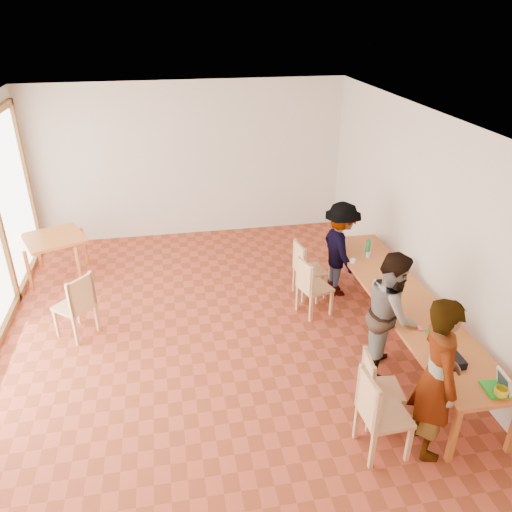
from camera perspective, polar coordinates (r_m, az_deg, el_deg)
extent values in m
plane|color=#A74028|center=(6.93, -4.63, -10.76)|extent=(8.00, 8.00, 0.00)
cube|color=beige|center=(9.86, -7.58, 10.69)|extent=(6.00, 0.10, 3.00)
cube|color=beige|center=(7.02, 20.01, 2.38)|extent=(0.10, 8.00, 3.00)
cube|color=white|center=(5.62, -5.80, 14.41)|extent=(6.00, 8.00, 0.04)
cube|color=#C2622B|center=(6.90, 16.61, -4.82)|extent=(0.80, 4.00, 0.05)
cube|color=#C2622B|center=(5.68, 21.64, -18.57)|extent=(0.06, 0.06, 0.70)
cube|color=#C2622B|center=(8.50, 8.65, -0.51)|extent=(0.06, 0.06, 0.70)
cube|color=#C2622B|center=(8.73, 12.88, -0.13)|extent=(0.06, 0.06, 0.70)
cube|color=#C2622B|center=(8.98, -22.11, 1.92)|extent=(0.90, 0.90, 0.05)
cube|color=#C2622B|center=(8.89, -24.54, -1.54)|extent=(0.05, 0.05, 0.70)
cube|color=#C2622B|center=(9.57, -23.62, 0.65)|extent=(0.05, 0.05, 0.70)
cube|color=#C2622B|center=(8.71, -19.60, -1.15)|extent=(0.05, 0.05, 0.70)
cube|color=#C2622B|center=(9.41, -19.02, 1.06)|extent=(0.05, 0.05, 0.70)
cube|color=#E3AD71|center=(5.50, 14.51, -17.15)|extent=(0.48, 0.48, 0.04)
cube|color=#E3AD71|center=(5.24, 12.70, -15.55)|extent=(0.06, 0.47, 0.49)
cube|color=#E3AD71|center=(5.86, 14.23, -14.63)|extent=(0.45, 0.45, 0.04)
cube|color=#E3AD71|center=(5.66, 12.67, -13.04)|extent=(0.09, 0.41, 0.43)
cube|color=#E3AD71|center=(7.50, 6.77, -3.60)|extent=(0.54, 0.54, 0.04)
cube|color=#E3AD71|center=(7.28, 5.62, -2.32)|extent=(0.17, 0.42, 0.45)
cube|color=#E3AD71|center=(7.94, 6.22, -1.67)|extent=(0.49, 0.49, 0.04)
cube|color=#E3AD71|center=(7.75, 4.98, -0.28)|extent=(0.10, 0.44, 0.45)
cube|color=#E3AD71|center=(7.42, -20.07, -5.40)|extent=(0.64, 0.64, 0.04)
cube|color=#E3AD71|center=(7.15, -19.32, -4.13)|extent=(0.33, 0.37, 0.47)
imported|color=gray|center=(5.39, 19.95, -13.01)|extent=(0.53, 0.73, 1.82)
imported|color=gray|center=(6.39, 15.18, -6.33)|extent=(0.87, 0.97, 1.65)
imported|color=gray|center=(7.93, 9.61, 0.74)|extent=(0.63, 1.03, 1.55)
cube|color=green|center=(5.71, 25.49, -13.59)|extent=(0.20, 0.27, 0.03)
cube|color=white|center=(5.70, 26.49, -12.70)|extent=(0.09, 0.24, 0.21)
cube|color=green|center=(6.27, 19.83, -8.48)|extent=(0.16, 0.22, 0.02)
cube|color=white|center=(6.26, 20.59, -7.78)|extent=(0.07, 0.20, 0.18)
cube|color=green|center=(7.46, 15.38, -1.78)|extent=(0.24, 0.28, 0.02)
cube|color=white|center=(7.43, 16.10, -1.24)|extent=(0.14, 0.23, 0.20)
imported|color=yellow|center=(5.63, 26.19, -13.83)|extent=(0.17, 0.17, 0.11)
cylinder|color=#16773B|center=(7.78, 12.66, 0.86)|extent=(0.07, 0.07, 0.28)
cylinder|color=silver|center=(7.80, 12.70, 0.16)|extent=(0.07, 0.07, 0.09)
cylinder|color=white|center=(7.60, 11.01, -0.54)|extent=(0.08, 0.08, 0.06)
cube|color=#F44B72|center=(6.33, 18.23, -7.86)|extent=(0.05, 0.10, 0.01)
cube|color=black|center=(5.89, 21.70, -10.98)|extent=(0.16, 0.26, 0.09)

